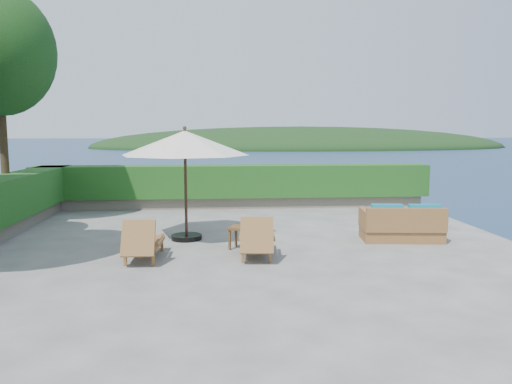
{
  "coord_description": "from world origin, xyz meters",
  "views": [
    {
      "loc": [
        -0.59,
        -10.11,
        2.48
      ],
      "look_at": [
        0.3,
        0.8,
        1.1
      ],
      "focal_mm": 35.0,
      "sensor_mm": 36.0,
      "label": 1
    }
  ],
  "objects": [
    {
      "name": "lounge_right",
      "position": [
        0.2,
        -0.66,
        0.36
      ],
      "size": [
        0.75,
        1.54,
        0.86
      ],
      "rotation": [
        0.0,
        0.0,
        -0.08
      ],
      "color": "olive",
      "rests_on": "ground"
    },
    {
      "name": "side_table",
      "position": [
        -0.08,
        0.07,
        0.39
      ],
      "size": [
        0.59,
        0.59,
        0.47
      ],
      "rotation": [
        0.0,
        0.0,
        -0.43
      ],
      "color": "brown",
      "rests_on": "ground"
    },
    {
      "name": "foundation",
      "position": [
        0.0,
        0.0,
        -1.55
      ],
      "size": [
        12.0,
        12.0,
        3.0
      ],
      "primitive_type": "cube",
      "color": "#524A41",
      "rests_on": "ocean"
    },
    {
      "name": "ground",
      "position": [
        0.0,
        0.0,
        0.0
      ],
      "size": [
        12.0,
        12.0,
        0.0
      ],
      "primitive_type": "plane",
      "color": "gray",
      "rests_on": "ground"
    },
    {
      "name": "wicker_loveseat",
      "position": [
        3.55,
        0.53,
        0.34
      ],
      "size": [
        1.85,
        1.08,
        0.87
      ],
      "rotation": [
        0.0,
        0.0,
        -0.11
      ],
      "color": "olive",
      "rests_on": "ground"
    },
    {
      "name": "patio_umbrella",
      "position": [
        -1.26,
        1.04,
        2.15
      ],
      "size": [
        3.18,
        3.18,
        2.55
      ],
      "rotation": [
        0.0,
        0.0,
        -0.12
      ],
      "color": "black",
      "rests_on": "ground"
    },
    {
      "name": "lounge_left",
      "position": [
        -1.98,
        -0.69,
        0.35
      ],
      "size": [
        0.7,
        1.48,
        0.84
      ],
      "rotation": [
        0.0,
        0.0,
        -0.04
      ],
      "color": "olive",
      "rests_on": "ground"
    },
    {
      "name": "offshore_island",
      "position": [
        25.0,
        140.0,
        -3.0
      ],
      "size": [
        126.0,
        57.6,
        12.6
      ],
      "primitive_type": "ellipsoid",
      "color": "black",
      "rests_on": "ocean"
    },
    {
      "name": "hedge_far",
      "position": [
        0.0,
        5.6,
        0.85
      ],
      "size": [
        12.4,
        0.9,
        1.0
      ],
      "primitive_type": "cube",
      "color": "#244F16",
      "rests_on": "planter_wall_far"
    },
    {
      "name": "planter_wall_far",
      "position": [
        0.0,
        5.6,
        0.18
      ],
      "size": [
        12.0,
        0.6,
        0.36
      ],
      "primitive_type": "cube",
      "color": "gray",
      "rests_on": "ground"
    }
  ]
}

